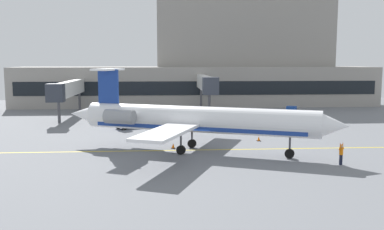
% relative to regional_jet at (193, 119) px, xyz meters
% --- Properties ---
extents(ground, '(120.00, 120.00, 0.11)m').
position_rel_regional_jet_xyz_m(ground, '(0.21, -0.83, -3.34)').
color(ground, slate).
extents(terminal_building, '(73.07, 12.26, 21.72)m').
position_rel_regional_jet_xyz_m(terminal_building, '(7.91, 45.73, 4.79)').
color(terminal_building, gray).
rests_on(terminal_building, ground).
extents(jet_bridge_west, '(2.40, 20.16, 5.90)m').
position_rel_regional_jet_xyz_m(jet_bridge_west, '(-18.55, 28.35, 1.23)').
color(jet_bridge_west, silver).
rests_on(jet_bridge_west, ground).
extents(jet_bridge_east, '(2.40, 18.41, 6.70)m').
position_rel_regional_jet_xyz_m(jet_bridge_east, '(4.22, 29.24, 2.01)').
color(jet_bridge_east, silver).
rests_on(jet_bridge_east, ground).
extents(regional_jet, '(28.02, 20.95, 8.36)m').
position_rel_regional_jet_xyz_m(regional_jet, '(0.00, 0.00, 0.00)').
color(regional_jet, white).
rests_on(regional_jet, ground).
extents(baggage_tug, '(2.63, 3.96, 2.00)m').
position_rel_regional_jet_xyz_m(baggage_tug, '(10.77, 16.27, -2.37)').
color(baggage_tug, '#19389E').
rests_on(baggage_tug, ground).
extents(pushback_tractor, '(3.63, 3.34, 1.92)m').
position_rel_regional_jet_xyz_m(pushback_tractor, '(-8.05, 15.07, -2.41)').
color(pushback_tractor, '#19389E').
rests_on(pushback_tractor, ground).
extents(belt_loader, '(3.85, 3.12, 1.86)m').
position_rel_regional_jet_xyz_m(belt_loader, '(18.27, 24.22, -2.43)').
color(belt_loader, '#1E4CB2').
rests_on(belt_loader, ground).
extents(marshaller, '(0.72, 0.56, 1.98)m').
position_rel_regional_jet_xyz_m(marshaller, '(12.69, -6.52, -2.28)').
color(marshaller, '#191E33').
rests_on(marshaller, ground).
extents(safety_cone_alpha, '(0.47, 0.47, 0.55)m').
position_rel_regional_jet_xyz_m(safety_cone_alpha, '(-2.01, 1.62, -3.04)').
color(safety_cone_alpha, orange).
rests_on(safety_cone_alpha, ground).
extents(safety_cone_bravo, '(0.47, 0.47, 0.55)m').
position_rel_regional_jet_xyz_m(safety_cone_bravo, '(7.96, 5.13, -3.04)').
color(safety_cone_bravo, orange).
rests_on(safety_cone_bravo, ground).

